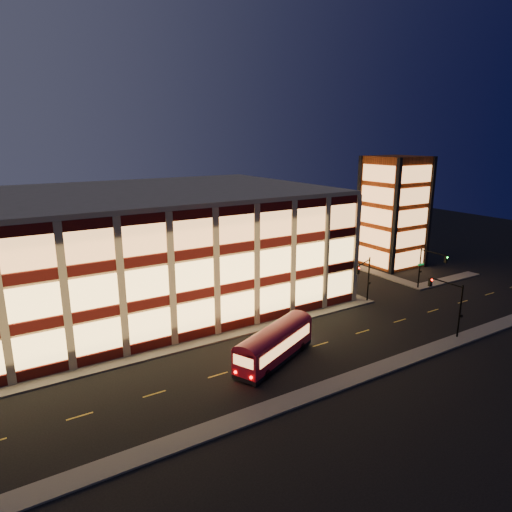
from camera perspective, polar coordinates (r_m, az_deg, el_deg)
ground at (r=48.47m, az=-5.94°, el=-11.01°), size 200.00×200.00×0.00m
sidewalk_office_south at (r=48.20m, az=-9.74°, el=-11.21°), size 54.00×2.00×0.15m
sidewalk_office_east at (r=73.28m, az=4.43°, el=-1.94°), size 2.00×30.00×0.15m
sidewalk_tower_south at (r=74.33m, az=22.61°, el=-2.81°), size 14.00×2.00×0.15m
sidewalk_tower_west at (r=80.05m, az=10.80°, el=-0.73°), size 2.00×30.00×0.15m
sidewalk_near at (r=38.57m, az=3.02°, el=-18.09°), size 100.00×2.00×0.15m
office_building at (r=60.17m, az=-15.73°, el=0.95°), size 50.45×30.45×14.50m
stair_tower at (r=78.96m, az=16.80°, el=5.32°), size 8.60×8.60×18.00m
traffic_signal_far at (r=59.48m, az=13.45°, el=-2.19°), size 3.79×1.87×6.00m
traffic_signal_right at (r=67.25m, az=20.79°, el=-0.82°), size 1.20×4.37×6.00m
traffic_signal_near at (r=53.63m, az=22.98°, el=-4.82°), size 0.32×4.45×6.00m
trolley_bus at (r=44.31m, az=2.34°, el=-10.72°), size 10.51×6.67×3.51m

